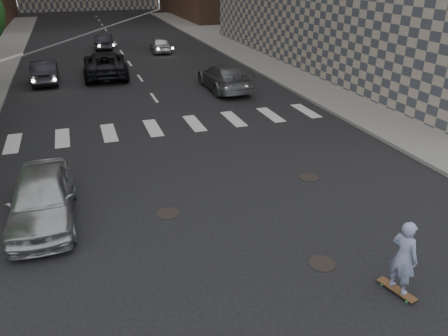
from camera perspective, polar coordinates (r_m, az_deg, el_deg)
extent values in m
plane|color=black|center=(13.00, 2.47, -7.08)|extent=(160.00, 160.00, 0.00)
cube|color=gray|center=(36.13, 12.79, 13.58)|extent=(13.00, 80.00, 0.15)
cube|color=black|center=(29.06, 13.58, 14.68)|extent=(0.30, 18.00, 4.00)
cylinder|color=black|center=(11.63, 12.71, -12.06)|extent=(0.70, 0.70, 0.02)
cylinder|color=black|center=(13.50, -7.38, -5.89)|extent=(0.70, 0.70, 0.02)
cylinder|color=black|center=(15.86, 11.01, -1.21)|extent=(0.70, 0.70, 0.02)
cube|color=brown|center=(11.21, 21.63, -14.52)|extent=(0.47, 0.99, 0.02)
cylinder|color=#36B05E|center=(11.06, 22.77, -15.77)|extent=(0.05, 0.07, 0.06)
cylinder|color=#36B05E|center=(11.17, 23.29, -15.39)|extent=(0.05, 0.07, 0.06)
cylinder|color=#36B05E|center=(11.33, 19.91, -14.11)|extent=(0.05, 0.07, 0.06)
cylinder|color=#36B05E|center=(11.44, 20.45, -13.76)|extent=(0.05, 0.07, 0.06)
imported|color=#8AA6C9|center=(10.68, 22.42, -10.68)|extent=(0.58, 0.75, 1.81)
cube|color=black|center=(10.72, 22.99, -9.20)|extent=(0.18, 0.32, 0.34)
imported|color=#B3B6BA|center=(13.75, -22.70, -3.63)|extent=(1.90, 4.49, 1.52)
imported|color=black|center=(30.66, -22.36, 11.59)|extent=(1.54, 4.36, 1.43)
imported|color=slate|center=(26.76, 0.00, 11.82)|extent=(2.18, 5.32, 1.54)
imported|color=black|center=(31.14, -15.29, 12.96)|extent=(3.04, 6.08, 1.65)
imported|color=silver|center=(39.41, -8.35, 15.69)|extent=(1.84, 3.93, 1.30)
imported|color=black|center=(41.88, -15.39, 15.64)|extent=(1.89, 4.12, 1.31)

